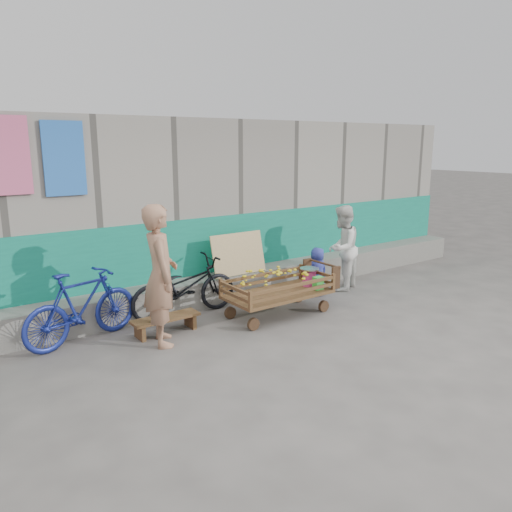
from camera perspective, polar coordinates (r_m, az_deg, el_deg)
ground at (r=6.72m, az=6.69°, el=-10.11°), size 80.00×80.00×0.00m
building_wall at (r=9.62m, az=-9.71°, el=5.81°), size 12.00×3.50×3.00m
banana_cart at (r=7.62m, az=2.38°, el=-3.12°), size 1.80×0.82×0.77m
bench at (r=7.13m, az=-10.28°, el=-7.32°), size 0.97×0.29×0.24m
vendor_man at (r=6.58m, az=-10.86°, el=-2.19°), size 0.63×0.78×1.86m
woman at (r=9.07m, az=9.80°, el=0.91°), size 0.92×0.84×1.53m
child at (r=8.71m, az=7.00°, el=-1.79°), size 0.43×0.29×0.85m
bicycle_dark at (r=7.71m, az=-8.20°, el=-3.54°), size 1.74×0.65×0.91m
bicycle_blue at (r=7.01m, az=-19.29°, el=-5.47°), size 1.72×0.85×0.99m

